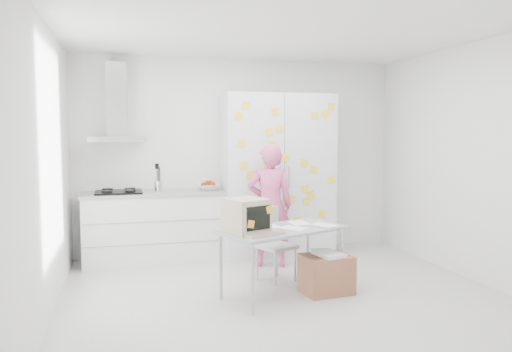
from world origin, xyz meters
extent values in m
cube|color=silver|center=(0.00, 0.00, -0.01)|extent=(4.50, 4.00, 0.02)
cube|color=white|center=(0.00, 2.00, 1.35)|extent=(4.50, 0.02, 2.70)
cube|color=white|center=(-2.25, 0.00, 1.35)|extent=(0.02, 4.00, 2.70)
cube|color=white|center=(2.25, 0.00, 1.35)|extent=(0.02, 4.00, 2.70)
cube|color=white|center=(0.00, 0.00, 2.70)|extent=(4.50, 4.00, 0.02)
cube|color=white|center=(-1.20, 1.70, 0.44)|extent=(1.80, 0.60, 0.88)
cube|color=gray|center=(-1.20, 1.40, 0.58)|extent=(1.76, 0.01, 0.01)
cube|color=gray|center=(-1.20, 1.40, 0.30)|extent=(1.76, 0.01, 0.01)
cube|color=#9E9E99|center=(-1.20, 1.70, 0.90)|extent=(1.84, 0.63, 0.04)
cube|color=black|center=(-1.65, 1.70, 0.93)|extent=(0.58, 0.50, 0.03)
cylinder|color=black|center=(-1.79, 1.58, 0.95)|extent=(0.14, 0.14, 0.02)
cylinder|color=black|center=(-1.51, 1.58, 0.95)|extent=(0.14, 0.14, 0.02)
cylinder|color=black|center=(-1.79, 1.82, 0.95)|extent=(0.14, 0.14, 0.02)
cylinder|color=black|center=(-1.51, 1.82, 0.95)|extent=(0.14, 0.14, 0.02)
cylinder|color=silver|center=(-1.15, 1.70, 0.99)|extent=(0.10, 0.10, 0.14)
cylinder|color=black|center=(-1.16, 1.71, 1.09)|extent=(0.01, 0.01, 0.30)
cylinder|color=black|center=(-1.13, 1.69, 1.09)|extent=(0.01, 0.01, 0.30)
cylinder|color=black|center=(-1.15, 1.72, 1.09)|extent=(0.01, 0.01, 0.30)
cube|color=black|center=(-1.16, 1.71, 1.25)|extent=(0.05, 0.01, 0.07)
imported|color=white|center=(-0.50, 1.70, 0.96)|extent=(0.31, 0.31, 0.08)
sphere|color=#B2140F|center=(-0.56, 1.72, 0.99)|extent=(0.08, 0.08, 0.08)
sphere|color=#B2140F|center=(-0.47, 1.65, 0.99)|extent=(0.08, 0.08, 0.08)
sphere|color=#B2140F|center=(-0.43, 1.74, 0.99)|extent=(0.08, 0.08, 0.08)
cylinder|color=yellow|center=(-0.52, 1.72, 1.03)|extent=(0.09, 0.17, 0.10)
cylinder|color=yellow|center=(-0.49, 1.72, 1.03)|extent=(0.04, 0.17, 0.10)
cylinder|color=yellow|center=(-0.47, 1.72, 1.03)|extent=(0.08, 0.17, 0.10)
cube|color=silver|center=(-1.65, 1.75, 1.60)|extent=(0.70, 0.48, 0.07)
cube|color=silver|center=(-1.65, 1.87, 2.10)|extent=(0.26, 0.24, 0.95)
cube|color=silver|center=(0.45, 1.68, 1.10)|extent=(1.50, 0.65, 2.20)
cube|color=slate|center=(0.45, 1.35, 1.10)|extent=(0.01, 0.01, 2.16)
cube|color=silver|center=(0.39, 1.34, 1.10)|extent=(0.02, 0.02, 0.30)
cube|color=silver|center=(0.51, 1.34, 1.10)|extent=(0.02, 0.02, 0.30)
cube|color=yellow|center=(0.86, 1.34, 1.90)|extent=(0.10, 0.00, 0.10)
cube|color=yellow|center=(1.01, 1.34, 1.93)|extent=(0.12, 0.00, 0.12)
cube|color=yellow|center=(1.12, 1.34, 1.05)|extent=(0.12, 0.00, 0.12)
cube|color=yellow|center=(0.22, 1.34, 1.21)|extent=(0.10, 0.00, 0.10)
cube|color=yellow|center=(0.46, 1.34, 1.35)|extent=(0.12, 0.00, 0.12)
cube|color=yellow|center=(0.83, 1.34, 0.86)|extent=(0.12, 0.00, 0.12)
cube|color=yellow|center=(0.25, 1.34, 0.87)|extent=(0.10, 0.00, 0.10)
cube|color=yellow|center=(0.32, 1.34, 1.95)|extent=(0.12, 0.00, 0.12)
cube|color=yellow|center=(0.54, 1.34, 0.81)|extent=(0.12, 0.00, 0.12)
cube|color=yellow|center=(0.86, 1.34, 1.19)|extent=(0.12, 0.00, 0.12)
cube|color=yellow|center=(0.74, 1.34, 0.94)|extent=(0.10, 0.00, 0.10)
cube|color=yellow|center=(0.24, 1.34, 1.69)|extent=(0.12, 0.00, 0.12)
cube|color=yellow|center=(-0.01, 1.34, 1.15)|extent=(0.10, 0.00, 0.10)
cube|color=yellow|center=(-0.10, 1.34, 1.26)|extent=(0.10, 0.00, 0.10)
cube|color=yellow|center=(-0.16, 1.34, 1.89)|extent=(0.11, 0.00, 0.11)
cube|color=yellow|center=(0.38, 1.34, 0.59)|extent=(0.10, 0.00, 0.10)
cube|color=yellow|center=(0.25, 1.34, 1.22)|extent=(0.11, 0.00, 0.11)
cube|color=yellow|center=(0.99, 1.34, 0.59)|extent=(0.11, 0.00, 0.11)
cube|color=yellow|center=(1.09, 1.34, 2.03)|extent=(0.10, 0.00, 0.10)
cube|color=yellow|center=(0.28, 1.34, 1.53)|extent=(0.10, 0.00, 0.10)
cube|color=yellow|center=(0.17, 1.34, 1.16)|extent=(0.11, 0.00, 0.11)
cube|color=yellow|center=(0.63, 1.34, 0.52)|extent=(0.10, 0.00, 0.10)
cube|color=yellow|center=(-0.07, 1.34, 2.03)|extent=(0.10, 0.00, 0.10)
cube|color=yellow|center=(-0.13, 1.34, 1.54)|extent=(0.12, 0.00, 0.12)
cube|color=yellow|center=(0.76, 1.34, 0.77)|extent=(0.11, 0.00, 0.11)
cube|color=yellow|center=(0.37, 1.34, 1.73)|extent=(0.11, 0.00, 0.11)
cube|color=yellow|center=(0.72, 1.34, 1.28)|extent=(0.11, 0.00, 0.11)
cube|color=yellow|center=(0.47, 1.34, 0.80)|extent=(0.11, 0.00, 0.11)
imported|color=#D65389|center=(0.18, 1.10, 0.77)|extent=(0.64, 0.50, 1.54)
cube|color=#9AA1A4|center=(-0.01, -0.02, 0.69)|extent=(1.45, 1.09, 0.03)
cylinder|color=#AEAFB3|center=(-0.46, -0.49, 0.33)|extent=(0.04, 0.04, 0.67)
cylinder|color=#AEAFB3|center=(0.64, -0.05, 0.33)|extent=(0.04, 0.04, 0.67)
cylinder|color=#AEAFB3|center=(-0.66, 0.01, 0.33)|extent=(0.04, 0.04, 0.67)
cylinder|color=#AEAFB3|center=(0.44, 0.45, 0.33)|extent=(0.04, 0.04, 0.67)
cube|color=#C2AB90|center=(-0.42, -0.11, 0.87)|extent=(0.47, 0.48, 0.33)
cube|color=#C2AB90|center=(-0.35, -0.29, 0.87)|extent=(0.32, 0.14, 0.30)
cube|color=black|center=(-0.35, -0.30, 0.87)|extent=(0.26, 0.11, 0.23)
cube|color=#F6A82C|center=(-0.43, -0.34, 0.82)|extent=(0.08, 0.04, 0.09)
cube|color=#F6A82C|center=(-0.22, -0.25, 0.94)|extent=(0.08, 0.04, 0.09)
cube|color=#C2AB90|center=(-0.29, -0.31, 0.71)|extent=(0.43, 0.28, 0.02)
cube|color=gray|center=(-0.29, -0.31, 0.73)|extent=(0.38, 0.23, 0.01)
cube|color=white|center=(0.10, -0.03, 0.70)|extent=(0.32, 0.34, 0.00)
cube|color=white|center=(0.25, 0.21, 0.70)|extent=(0.20, 0.28, 0.00)
cube|color=white|center=(0.46, 0.02, 0.71)|extent=(0.30, 0.33, 0.00)
cube|color=white|center=(-0.12, 0.14, 0.70)|extent=(0.25, 0.31, 0.00)
cube|color=#AEAEAC|center=(0.07, 0.46, 0.40)|extent=(0.50, 0.50, 0.04)
cube|color=#AEAEAC|center=(0.00, 0.62, 0.62)|extent=(0.34, 0.17, 0.41)
cylinder|color=#A9A9AE|center=(-0.01, 0.26, 0.19)|extent=(0.03, 0.03, 0.38)
cylinder|color=#A9A9AE|center=(0.27, 0.39, 0.19)|extent=(0.03, 0.03, 0.38)
cylinder|color=#A9A9AE|center=(-0.14, 0.54, 0.19)|extent=(0.03, 0.03, 0.38)
cylinder|color=#A9A9AE|center=(0.14, 0.66, 0.19)|extent=(0.03, 0.03, 0.38)
cube|color=#A06245|center=(0.46, -0.06, 0.20)|extent=(0.53, 0.44, 0.40)
cube|color=white|center=(0.48, -0.08, 0.42)|extent=(0.30, 0.36, 0.03)
cube|color=white|center=(0.42, -0.03, 0.43)|extent=(0.26, 0.33, 0.00)
camera|label=1|loc=(-1.58, -4.84, 1.69)|focal=35.00mm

